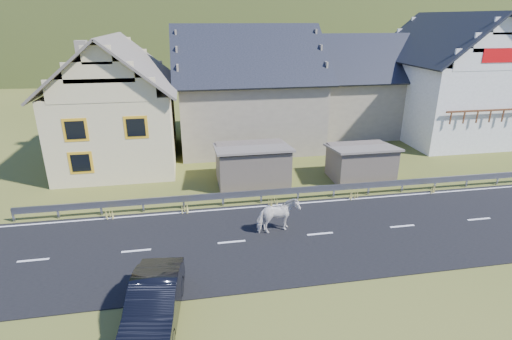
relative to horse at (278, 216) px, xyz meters
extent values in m
plane|color=#3F4A17|center=(1.84, -0.54, -0.83)|extent=(160.00, 160.00, 0.00)
cube|color=black|center=(1.84, -0.54, -0.81)|extent=(60.00, 7.00, 0.04)
cube|color=silver|center=(1.84, -0.54, -0.79)|extent=(60.00, 6.60, 0.01)
cube|color=#93969B|center=(1.84, 3.14, -0.25)|extent=(28.00, 0.08, 0.34)
cube|color=#93969B|center=(-12.16, 3.16, -0.48)|extent=(0.10, 0.06, 0.70)
cube|color=#93969B|center=(-10.16, 3.16, -0.48)|extent=(0.10, 0.06, 0.70)
cube|color=#93969B|center=(-8.16, 3.16, -0.48)|extent=(0.10, 0.06, 0.70)
cube|color=#93969B|center=(-6.16, 3.16, -0.48)|extent=(0.10, 0.06, 0.70)
cube|color=#93969B|center=(-4.16, 3.16, -0.48)|extent=(0.10, 0.06, 0.70)
cube|color=#93969B|center=(-2.16, 3.16, -0.48)|extent=(0.10, 0.06, 0.70)
cube|color=#93969B|center=(-0.16, 3.16, -0.48)|extent=(0.10, 0.06, 0.70)
cube|color=#93969B|center=(1.84, 3.16, -0.48)|extent=(0.10, 0.06, 0.70)
cube|color=#93969B|center=(3.84, 3.16, -0.48)|extent=(0.10, 0.06, 0.70)
cube|color=#93969B|center=(5.84, 3.16, -0.48)|extent=(0.10, 0.06, 0.70)
cube|color=#93969B|center=(7.84, 3.16, -0.48)|extent=(0.10, 0.06, 0.70)
cube|color=#93969B|center=(9.84, 3.16, -0.48)|extent=(0.10, 0.06, 0.70)
cube|color=#93969B|center=(11.84, 3.16, -0.48)|extent=(0.10, 0.06, 0.70)
cube|color=#93969B|center=(13.84, 3.16, -0.48)|extent=(0.10, 0.06, 0.70)
cube|color=#6F6253|center=(-0.16, 5.96, 0.27)|extent=(4.30, 3.30, 2.40)
cube|color=#6F6253|center=(6.34, 5.46, 0.17)|extent=(3.80, 2.90, 2.20)
cube|color=beige|center=(-8.16, 11.46, 1.67)|extent=(7.00, 9.00, 5.00)
cube|color=gold|center=(-9.76, 6.96, 2.57)|extent=(1.30, 0.12, 1.30)
cube|color=gold|center=(-6.56, 6.96, 2.57)|extent=(1.30, 0.12, 1.30)
cube|color=gold|center=(-9.76, 6.96, 0.67)|extent=(1.30, 0.12, 1.30)
cube|color=gray|center=(-10.16, 12.96, 5.73)|extent=(0.70, 0.70, 2.40)
cube|color=gray|center=(0.84, 14.46, 1.67)|extent=(10.00, 9.00, 5.00)
cube|color=gray|center=(10.84, 16.46, 1.47)|extent=(9.00, 8.00, 4.60)
cube|color=white|center=(16.84, 13.46, 2.17)|extent=(8.00, 10.00, 6.00)
cube|color=red|center=(16.84, 8.43, 5.97)|extent=(2.60, 0.06, 0.90)
cube|color=brown|center=(16.84, 8.21, 2.37)|extent=(6.80, 0.12, 0.12)
ellipsoid|color=#243311|center=(6.84, 179.46, -20.83)|extent=(440.00, 280.00, 260.00)
imported|color=silver|center=(0.00, 0.00, 0.00)|extent=(1.25, 2.02, 1.59)
imported|color=black|center=(-5.12, -4.88, -0.12)|extent=(1.94, 4.45, 1.42)
camera|label=1|loc=(-3.74, -15.50, 8.30)|focal=28.00mm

